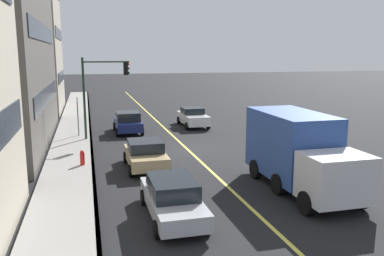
# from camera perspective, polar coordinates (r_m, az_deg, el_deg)

# --- Properties ---
(ground) EXTENTS (200.00, 200.00, 0.00)m
(ground) POSITION_cam_1_polar(r_m,az_deg,el_deg) (25.24, -0.71, -3.01)
(ground) COLOR black
(sidewalk_slab) EXTENTS (80.00, 2.58, 0.15)m
(sidewalk_slab) POSITION_cam_1_polar(r_m,az_deg,el_deg) (24.53, -16.85, -3.68)
(sidewalk_slab) COLOR gray
(sidewalk_slab) RESTS_ON ground
(curb_edge) EXTENTS (80.00, 0.16, 0.15)m
(curb_edge) POSITION_cam_1_polar(r_m,az_deg,el_deg) (24.51, -14.02, -3.55)
(curb_edge) COLOR slate
(curb_edge) RESTS_ON ground
(lane_stripe_center) EXTENTS (80.00, 0.16, 0.01)m
(lane_stripe_center) POSITION_cam_1_polar(r_m,az_deg,el_deg) (25.24, -0.71, -3.00)
(lane_stripe_center) COLOR #D8CC4C
(lane_stripe_center) RESTS_ON ground
(car_white) EXTENTS (4.37, 1.98, 1.53)m
(car_white) POSITION_cam_1_polar(r_m,az_deg,el_deg) (33.11, 0.13, 1.59)
(car_white) COLOR silver
(car_white) RESTS_ON ground
(car_navy) EXTENTS (4.01, 2.02, 1.60)m
(car_navy) POSITION_cam_1_polar(r_m,az_deg,el_deg) (30.72, -9.10, 0.84)
(car_navy) COLOR navy
(car_navy) RESTS_ON ground
(car_silver) EXTENTS (4.65, 1.89, 1.47)m
(car_silver) POSITION_cam_1_polar(r_m,az_deg,el_deg) (14.79, -2.81, -9.83)
(car_silver) COLOR #A8AAB2
(car_silver) RESTS_ON ground
(car_tan) EXTENTS (4.03, 2.05, 1.46)m
(car_tan) POSITION_cam_1_polar(r_m,az_deg,el_deg) (21.09, -6.62, -3.70)
(car_tan) COLOR tan
(car_tan) RESTS_ON ground
(truck_blue) EXTENTS (6.76, 2.59, 3.32)m
(truck_blue) POSITION_cam_1_polar(r_m,az_deg,el_deg) (18.13, 14.89, -3.11)
(truck_blue) COLOR silver
(truck_blue) RESTS_ON ground
(traffic_light_mast) EXTENTS (0.28, 3.19, 5.67)m
(traffic_light_mast) POSITION_cam_1_polar(r_m,az_deg,el_deg) (28.01, -12.75, 6.04)
(traffic_light_mast) COLOR #1E3823
(traffic_light_mast) RESTS_ON ground
(street_sign_post) EXTENTS (0.60, 0.08, 2.88)m
(street_sign_post) POSITION_cam_1_polar(r_m,az_deg,el_deg) (29.52, -15.93, 1.91)
(street_sign_post) COLOR slate
(street_sign_post) RESTS_ON ground
(fire_hydrant) EXTENTS (0.24, 0.24, 0.94)m
(fire_hydrant) POSITION_cam_1_polar(r_m,az_deg,el_deg) (21.83, -15.31, -4.27)
(fire_hydrant) COLOR red
(fire_hydrant) RESTS_ON ground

